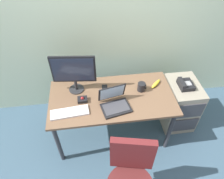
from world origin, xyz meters
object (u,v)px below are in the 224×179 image
monitor_main (74,71)px  trackball_mouse (82,100)px  file_cabinet (179,104)px  desk_phone (185,84)px  coffee_mug (142,87)px  cell_phone (105,89)px  banana (156,84)px  keyboard (70,112)px  laptop (114,102)px

monitor_main → trackball_mouse: size_ratio=4.53×
file_cabinet → desk_phone: bearing=-116.8°
monitor_main → coffee_mug: monitor_main is taller
desk_phone → cell_phone: desk_phone is taller
trackball_mouse → banana: (0.91, 0.15, -0.00)m
monitor_main → cell_phone: bearing=-6.0°
keyboard → cell_phone: keyboard is taller
desk_phone → banana: desk_phone is taller
desk_phone → monitor_main: bearing=176.2°
keyboard → trackball_mouse: 0.22m
file_cabinet → keyboard: 1.51m
keyboard → banana: 1.10m
monitor_main → laptop: monitor_main is taller
keyboard → cell_phone: size_ratio=2.96×
file_cabinet → trackball_mouse: 1.35m
laptop → keyboard: bearing=-174.8°
desk_phone → cell_phone: (-1.00, 0.05, 0.00)m
desk_phone → cell_phone: 1.01m
file_cabinet → laptop: size_ratio=1.91×
keyboard → cell_phone: (0.42, 0.33, -0.01)m
coffee_mug → monitor_main: bearing=171.8°
monitor_main → banana: monitor_main is taller
keyboard → banana: banana is taller
monitor_main → banana: bearing=-2.7°
laptop → cell_phone: size_ratio=2.54×
keyboard → file_cabinet: bearing=11.4°
keyboard → laptop: (0.50, 0.05, 0.04)m
file_cabinet → banana: (-0.37, 0.03, 0.40)m
trackball_mouse → coffee_mug: bearing=6.9°
keyboard → trackball_mouse: (0.14, 0.16, 0.01)m
keyboard → banana: size_ratio=2.21×
trackball_mouse → banana: size_ratio=0.58×
file_cabinet → banana: 0.54m
desk_phone → monitor_main: 1.37m
coffee_mug → desk_phone: bearing=2.2°
desk_phone → trackball_mouse: 1.28m
coffee_mug → cell_phone: bearing=170.0°
monitor_main → laptop: size_ratio=1.38×
banana → keyboard: bearing=-163.3°
keyboard → monitor_main: bearing=78.0°
file_cabinet → monitor_main: monitor_main is taller
cell_phone → banana: 0.64m
desk_phone → file_cabinet: bearing=63.2°
laptop → coffee_mug: 0.41m
coffee_mug → banana: bearing=18.2°
monitor_main → keyboard: bearing=-102.0°
desk_phone → keyboard: bearing=-169.2°
desk_phone → banana: (-0.37, 0.04, 0.02)m
cell_phone → trackball_mouse: bearing=-144.4°
laptop → banana: size_ratio=1.90×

